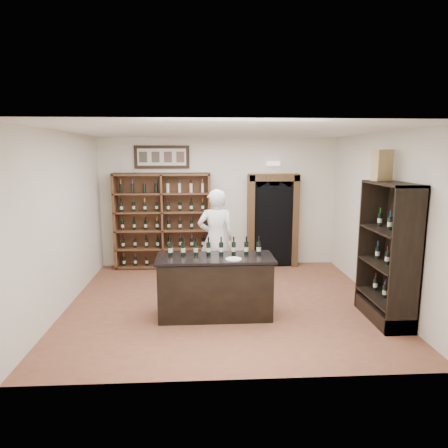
{
  "coord_description": "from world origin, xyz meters",
  "views": [
    {
      "loc": [
        -0.41,
        -6.8,
        2.63
      ],
      "look_at": [
        -0.01,
        0.3,
        1.37
      ],
      "focal_mm": 32.0,
      "sensor_mm": 36.0,
      "label": 1
    }
  ],
  "objects": [
    {
      "name": "floor",
      "position": [
        0.0,
        0.0,
        0.0
      ],
      "size": [
        5.5,
        5.5,
        0.0
      ],
      "primitive_type": "plane",
      "color": "brown",
      "rests_on": "ground"
    },
    {
      "name": "wall_left",
      "position": [
        -2.75,
        0.0,
        1.5
      ],
      "size": [
        0.04,
        5.0,
        3.0
      ],
      "primitive_type": "cube",
      "color": "silver",
      "rests_on": "ground"
    },
    {
      "name": "side_cabinet",
      "position": [
        2.52,
        -0.9,
        0.75
      ],
      "size": [
        0.48,
        1.2,
        2.2
      ],
      "color": "black",
      "rests_on": "ground"
    },
    {
      "name": "emergency_light",
      "position": [
        1.25,
        2.42,
        2.4
      ],
      "size": [
        0.3,
        0.1,
        0.1
      ],
      "primitive_type": "cube",
      "color": "white",
      "rests_on": "wall_back"
    },
    {
      "name": "ceiling",
      "position": [
        0.0,
        0.0,
        3.0
      ],
      "size": [
        5.5,
        5.5,
        0.0
      ],
      "primitive_type": "plane",
      "rotation": [
        3.14,
        0.0,
        0.0
      ],
      "color": "white",
      "rests_on": "wall_back"
    },
    {
      "name": "counter_bottle_1",
      "position": [
        -0.71,
        -0.48,
        1.11
      ],
      "size": [
        0.07,
        0.07,
        0.3
      ],
      "color": "black",
      "rests_on": "tasting_counter"
    },
    {
      "name": "counter_bottle_7",
      "position": [
        0.52,
        -0.48,
        1.11
      ],
      "size": [
        0.07,
        0.07,
        0.3
      ],
      "color": "black",
      "rests_on": "tasting_counter"
    },
    {
      "name": "wall_right",
      "position": [
        2.75,
        0.0,
        1.5
      ],
      "size": [
        0.04,
        5.0,
        3.0
      ],
      "primitive_type": "cube",
      "color": "silver",
      "rests_on": "ground"
    },
    {
      "name": "counter_bottle_5",
      "position": [
        0.11,
        -0.48,
        1.11
      ],
      "size": [
        0.07,
        0.07,
        0.3
      ],
      "color": "black",
      "rests_on": "tasting_counter"
    },
    {
      "name": "wine_shelf",
      "position": [
        -1.3,
        2.33,
        1.1
      ],
      "size": [
        2.2,
        0.38,
        2.2
      ],
      "color": "#592E1E",
      "rests_on": "ground"
    },
    {
      "name": "shopkeeper",
      "position": [
        -0.13,
        0.86,
        0.98
      ],
      "size": [
        0.74,
        0.51,
        1.96
      ],
      "primitive_type": "imported",
      "rotation": [
        0.0,
        0.0,
        3.19
      ],
      "color": "white",
      "rests_on": "ground"
    },
    {
      "name": "tasting_counter",
      "position": [
        -0.2,
        -0.6,
        0.49
      ],
      "size": [
        1.88,
        0.78,
        1.0
      ],
      "color": "black",
      "rests_on": "ground"
    },
    {
      "name": "wine_crate",
      "position": [
        2.49,
        -0.5,
        2.45
      ],
      "size": [
        0.38,
        0.28,
        0.49
      ],
      "primitive_type": "cube",
      "rotation": [
        0.0,
        0.0,
        0.43
      ],
      "color": "tan",
      "rests_on": "side_cabinet"
    },
    {
      "name": "wall_back",
      "position": [
        0.0,
        2.5,
        1.5
      ],
      "size": [
        5.5,
        0.04,
        3.0
      ],
      "primitive_type": "cube",
      "color": "silver",
      "rests_on": "ground"
    },
    {
      "name": "plate",
      "position": [
        0.08,
        -0.81,
        1.01
      ],
      "size": [
        0.25,
        0.25,
        0.02
      ],
      "primitive_type": "cylinder",
      "color": "beige",
      "rests_on": "tasting_counter"
    },
    {
      "name": "counter_bottle_6",
      "position": [
        0.31,
        -0.48,
        1.11
      ],
      "size": [
        0.07,
        0.07,
        0.3
      ],
      "color": "black",
      "rests_on": "tasting_counter"
    },
    {
      "name": "arched_doorway",
      "position": [
        1.25,
        2.33,
        1.14
      ],
      "size": [
        1.17,
        0.35,
        2.17
      ],
      "color": "black",
      "rests_on": "ground"
    },
    {
      "name": "framed_picture",
      "position": [
        -1.3,
        2.47,
        2.55
      ],
      "size": [
        1.25,
        0.04,
        0.52
      ],
      "primitive_type": "cube",
      "color": "black",
      "rests_on": "wall_back"
    },
    {
      "name": "counter_bottle_2",
      "position": [
        -0.51,
        -0.48,
        1.11
      ],
      "size": [
        0.07,
        0.07,
        0.3
      ],
      "color": "black",
      "rests_on": "tasting_counter"
    },
    {
      "name": "counter_bottle_4",
      "position": [
        -0.1,
        -0.48,
        1.11
      ],
      "size": [
        0.07,
        0.07,
        0.3
      ],
      "color": "black",
      "rests_on": "tasting_counter"
    },
    {
      "name": "counter_bottle_0",
      "position": [
        -0.92,
        -0.48,
        1.11
      ],
      "size": [
        0.07,
        0.07,
        0.3
      ],
      "color": "black",
      "rests_on": "tasting_counter"
    },
    {
      "name": "counter_bottle_3",
      "position": [
        -0.3,
        -0.48,
        1.11
      ],
      "size": [
        0.07,
        0.07,
        0.3
      ],
      "color": "black",
      "rests_on": "tasting_counter"
    }
  ]
}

